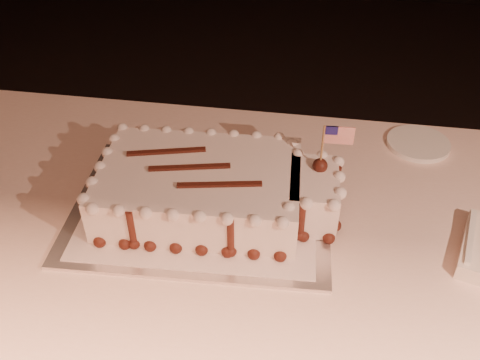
# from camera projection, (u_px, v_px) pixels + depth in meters

# --- Properties ---
(room_shell) EXTENTS (6.10, 8.10, 2.90)m
(room_shell) POSITION_uv_depth(u_px,v_px,m) (160.00, 20.00, 0.21)
(room_shell) COLOR black
(room_shell) RESTS_ON ground
(banquet_table) EXTENTS (2.40, 0.80, 0.75)m
(banquet_table) POSITION_uv_depth(u_px,v_px,m) (266.00, 330.00, 1.31)
(banquet_table) COLOR #FED8C5
(banquet_table) RESTS_ON ground
(cake_board) EXTENTS (0.54, 0.42, 0.01)m
(cake_board) POSITION_uv_depth(u_px,v_px,m) (201.00, 208.00, 1.09)
(cake_board) COLOR silver
(cake_board) RESTS_ON banquet_table
(doily) EXTENTS (0.48, 0.38, 0.00)m
(doily) POSITION_uv_depth(u_px,v_px,m) (201.00, 206.00, 1.09)
(doily) COLOR silver
(doily) RESTS_ON cake_board
(sheet_cake) EXTENTS (0.50, 0.30, 0.19)m
(sheet_cake) POSITION_uv_depth(u_px,v_px,m) (214.00, 189.00, 1.06)
(sheet_cake) COLOR white
(sheet_cake) RESTS_ON doily
(side_plate) EXTENTS (0.15, 0.15, 0.01)m
(side_plate) POSITION_uv_depth(u_px,v_px,m) (418.00, 143.00, 1.27)
(side_plate) COLOR white
(side_plate) RESTS_ON banquet_table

